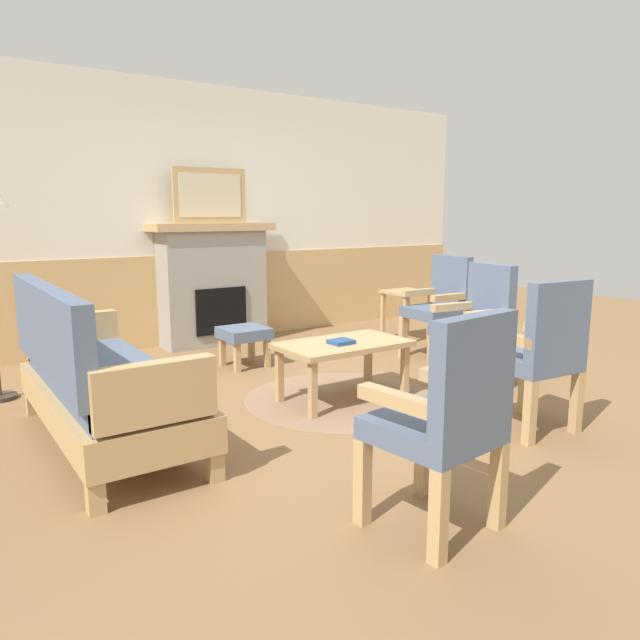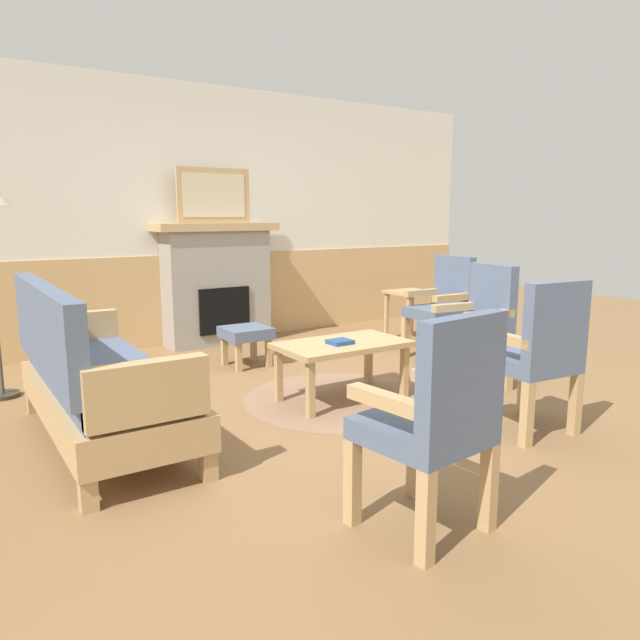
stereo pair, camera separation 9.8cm
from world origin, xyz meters
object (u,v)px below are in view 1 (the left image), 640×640
framed_picture (210,195)px  armchair_near_fireplace (440,303)px  fireplace (213,283)px  armchair_front_center (539,349)px  armchair_by_window_left (478,320)px  side_table (407,301)px  book_on_table (341,342)px  couch (99,381)px  coffee_table (343,349)px  footstool (244,336)px  armchair_front_left (446,414)px

framed_picture → armchair_near_fireplace: framed_picture is taller
fireplace → armchair_front_center: fireplace is taller
fireplace → framed_picture: (0.00, 0.00, 0.91)m
armchair_by_window_left → side_table: armchair_by_window_left is taller
book_on_table → couch: bearing=175.0°
coffee_table → book_on_table: (-0.05, -0.04, 0.07)m
armchair_front_center → footstool: bearing=106.7°
coffee_table → armchair_by_window_left: 1.17m
coffee_table → side_table: 2.26m
armchair_by_window_left → side_table: size_ratio=1.78×
fireplace → framed_picture: bearing=90.0°
armchair_near_fireplace → framed_picture: bearing=130.0°
couch → armchair_front_center: size_ratio=1.84×
footstool → armchair_front_center: (0.76, -2.53, 0.25)m
fireplace → armchair_front_center: 3.63m
fireplace → armchair_near_fireplace: (1.52, -1.82, -0.11)m
footstool → armchair_front_center: bearing=-73.3°
footstool → armchair_near_fireplace: (1.71, -0.77, 0.25)m
couch → footstool: (1.58, 1.19, -0.11)m
couch → framed_picture: bearing=51.8°
armchair_front_left → couch: bearing=117.1°
armchair_front_left → book_on_table: bearing=67.2°
framed_picture → coffee_table: size_ratio=0.83×
framed_picture → footstool: 1.66m
framed_picture → armchair_near_fireplace: 2.58m
fireplace → framed_picture: 0.91m
fireplace → armchair_front_left: 4.19m
framed_picture → footstool: size_ratio=2.00×
coffee_table → armchair_front_center: 1.39m
armchair_by_window_left → armchair_front_center: same height
fireplace → footstool: 1.13m
armchair_front_left → coffee_table: bearing=66.3°
fireplace → couch: fireplace is taller
book_on_table → armchair_by_window_left: 1.20m
framed_picture → armchair_front_left: framed_picture is taller
fireplace → book_on_table: bearing=-92.0°
footstool → coffee_table: bearing=-83.3°
fireplace → armchair_front_center: (0.58, -3.58, -0.11)m
footstool → armchair_front_center: armchair_front_center is taller
book_on_table → armchair_front_center: size_ratio=0.17×
fireplace → framed_picture: framed_picture is taller
framed_picture → armchair_front_center: bearing=-80.9°
couch → footstool: size_ratio=4.50×
book_on_table → armchair_by_window_left: (1.17, -0.25, 0.08)m
armchair_front_left → armchair_front_center: same height
couch → fireplace: bearing=51.8°
fireplace → coffee_table: bearing=-90.8°
fireplace → armchair_front_center: bearing=-80.9°
fireplace → side_table: fireplace is taller
coffee_table → armchair_by_window_left: armchair_by_window_left is taller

